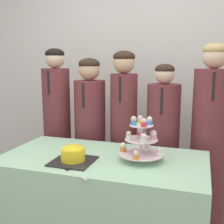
% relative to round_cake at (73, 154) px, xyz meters
% --- Properties ---
extents(wall_back, '(9.00, 0.06, 2.70)m').
position_rel_round_cake_xyz_m(wall_back, '(0.16, 1.51, 0.53)').
color(wall_back, silver).
rests_on(wall_back, ground_plane).
extents(table, '(1.47, 0.76, 0.76)m').
position_rel_round_cake_xyz_m(table, '(0.16, 0.16, -0.44)').
color(table, '#A8DBB2').
rests_on(table, ground_plane).
extents(round_cake, '(0.28, 0.28, 0.12)m').
position_rel_round_cake_xyz_m(round_cake, '(0.00, 0.00, 0.00)').
color(round_cake, '#232328').
rests_on(round_cake, table).
extents(cake_knife, '(0.24, 0.15, 0.01)m').
position_rel_round_cake_xyz_m(cake_knife, '(0.05, -0.16, -0.05)').
color(cake_knife, silver).
rests_on(cake_knife, table).
extents(cupcake_stand, '(0.32, 0.32, 0.31)m').
position_rel_round_cake_xyz_m(cupcake_stand, '(0.44, 0.18, 0.09)').
color(cupcake_stand, silver).
rests_on(cupcake_stand, table).
extents(student_0, '(0.27, 0.27, 1.57)m').
position_rel_round_cake_xyz_m(student_0, '(-0.55, 0.78, -0.06)').
color(student_0, brown).
rests_on(student_0, ground_plane).
extents(student_1, '(0.30, 0.30, 1.48)m').
position_rel_round_cake_xyz_m(student_1, '(-0.19, 0.78, -0.11)').
color(student_1, brown).
rests_on(student_1, ground_plane).
extents(student_2, '(0.25, 0.25, 1.54)m').
position_rel_round_cake_xyz_m(student_2, '(0.14, 0.78, -0.05)').
color(student_2, brown).
rests_on(student_2, ground_plane).
extents(student_3, '(0.29, 0.29, 1.42)m').
position_rel_round_cake_xyz_m(student_3, '(0.50, 0.78, -0.15)').
color(student_3, brown).
rests_on(student_3, ground_plane).
extents(student_4, '(0.31, 0.31, 1.59)m').
position_rel_round_cake_xyz_m(student_4, '(0.90, 0.78, -0.06)').
color(student_4, brown).
rests_on(student_4, ground_plane).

